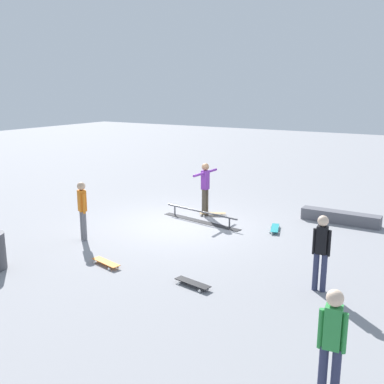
{
  "coord_description": "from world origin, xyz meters",
  "views": [
    {
      "loc": [
        -6.65,
        10.36,
        3.83
      ],
      "look_at": [
        -0.35,
        -0.05,
        1.0
      ],
      "focal_mm": 41.72,
      "sensor_mm": 36.0,
      "label": 1
    }
  ],
  "objects_px": {
    "skate_ledge": "(340,217)",
    "loose_skateboard_teal": "(275,228)",
    "skateboard_main": "(213,213)",
    "loose_skateboard_black": "(193,283)",
    "grind_rail": "(201,217)",
    "bystander_orange_shirt": "(82,208)",
    "bystander_black_shirt": "(321,249)",
    "loose_skateboard_orange": "(106,262)",
    "bystander_green_shirt": "(332,341)",
    "skater_main": "(205,185)"
  },
  "relations": [
    {
      "from": "bystander_orange_shirt",
      "to": "loose_skateboard_black",
      "type": "height_order",
      "value": "bystander_orange_shirt"
    },
    {
      "from": "bystander_black_shirt",
      "to": "bystander_green_shirt",
      "type": "relative_size",
      "value": 0.99
    },
    {
      "from": "grind_rail",
      "to": "bystander_orange_shirt",
      "type": "distance_m",
      "value": 3.53
    },
    {
      "from": "skateboard_main",
      "to": "loose_skateboard_orange",
      "type": "bearing_deg",
      "value": -119.49
    },
    {
      "from": "skateboard_main",
      "to": "loose_skateboard_black",
      "type": "xyz_separation_m",
      "value": [
        -2.08,
        4.65,
        0.0
      ]
    },
    {
      "from": "skate_ledge",
      "to": "bystander_black_shirt",
      "type": "bearing_deg",
      "value": 98.5
    },
    {
      "from": "loose_skateboard_black",
      "to": "skateboard_main",
      "type": "bearing_deg",
      "value": -56.25
    },
    {
      "from": "skateboard_main",
      "to": "loose_skateboard_black",
      "type": "bearing_deg",
      "value": -93.87
    },
    {
      "from": "skate_ledge",
      "to": "loose_skateboard_orange",
      "type": "xyz_separation_m",
      "value": [
        3.68,
        5.98,
        -0.09
      ]
    },
    {
      "from": "grind_rail",
      "to": "loose_skateboard_orange",
      "type": "distance_m",
      "value": 3.97
    },
    {
      "from": "grind_rail",
      "to": "bystander_orange_shirt",
      "type": "xyz_separation_m",
      "value": [
        1.8,
        2.95,
        0.72
      ]
    },
    {
      "from": "grind_rail",
      "to": "loose_skateboard_black",
      "type": "distance_m",
      "value": 4.41
    },
    {
      "from": "grind_rail",
      "to": "skater_main",
      "type": "xyz_separation_m",
      "value": [
        0.25,
        -0.69,
        0.8
      ]
    },
    {
      "from": "grind_rail",
      "to": "loose_skateboard_teal",
      "type": "bearing_deg",
      "value": -162.63
    },
    {
      "from": "bystander_green_shirt",
      "to": "loose_skateboard_orange",
      "type": "bearing_deg",
      "value": 153.52
    },
    {
      "from": "skateboard_main",
      "to": "bystander_black_shirt",
      "type": "height_order",
      "value": "bystander_black_shirt"
    },
    {
      "from": "skateboard_main",
      "to": "bystander_orange_shirt",
      "type": "height_order",
      "value": "bystander_orange_shirt"
    },
    {
      "from": "skater_main",
      "to": "bystander_orange_shirt",
      "type": "xyz_separation_m",
      "value": [
        1.55,
        3.63,
        -0.09
      ]
    },
    {
      "from": "skater_main",
      "to": "bystander_green_shirt",
      "type": "xyz_separation_m",
      "value": [
        -5.49,
        6.59,
        -0.08
      ]
    },
    {
      "from": "loose_skateboard_teal",
      "to": "loose_skateboard_orange",
      "type": "xyz_separation_m",
      "value": [
        2.31,
        4.3,
        0.0
      ]
    },
    {
      "from": "skate_ledge",
      "to": "bystander_orange_shirt",
      "type": "distance_m",
      "value": 7.32
    },
    {
      "from": "bystander_orange_shirt",
      "to": "loose_skateboard_orange",
      "type": "bearing_deg",
      "value": 174.22
    },
    {
      "from": "skater_main",
      "to": "bystander_green_shirt",
      "type": "height_order",
      "value": "skater_main"
    },
    {
      "from": "skateboard_main",
      "to": "bystander_black_shirt",
      "type": "relative_size",
      "value": 0.53
    },
    {
      "from": "skater_main",
      "to": "loose_skateboard_orange",
      "type": "xyz_separation_m",
      "value": [
        -0.11,
        4.65,
        -0.87
      ]
    },
    {
      "from": "bystander_green_shirt",
      "to": "loose_skateboard_black",
      "type": "xyz_separation_m",
      "value": [
        3.17,
        -2.01,
        -0.79
      ]
    },
    {
      "from": "skater_main",
      "to": "loose_skateboard_teal",
      "type": "relative_size",
      "value": 1.98
    },
    {
      "from": "bystander_black_shirt",
      "to": "grind_rail",
      "type": "bearing_deg",
      "value": -38.53
    },
    {
      "from": "skate_ledge",
      "to": "loose_skateboard_teal",
      "type": "relative_size",
      "value": 2.71
    },
    {
      "from": "loose_skateboard_black",
      "to": "loose_skateboard_teal",
      "type": "xyz_separation_m",
      "value": [
        -0.11,
        -4.22,
        0.0
      ]
    },
    {
      "from": "skater_main",
      "to": "loose_skateboard_black",
      "type": "relative_size",
      "value": 1.98
    },
    {
      "from": "bystander_black_shirt",
      "to": "loose_skateboard_black",
      "type": "xyz_separation_m",
      "value": [
        2.19,
        1.11,
        -0.78
      ]
    },
    {
      "from": "skate_ledge",
      "to": "loose_skateboard_black",
      "type": "relative_size",
      "value": 2.71
    },
    {
      "from": "loose_skateboard_black",
      "to": "grind_rail",
      "type": "bearing_deg",
      "value": -52.41
    },
    {
      "from": "grind_rail",
      "to": "loose_skateboard_orange",
      "type": "height_order",
      "value": "grind_rail"
    },
    {
      "from": "bystander_black_shirt",
      "to": "loose_skateboard_black",
      "type": "distance_m",
      "value": 2.58
    },
    {
      "from": "bystander_black_shirt",
      "to": "bystander_green_shirt",
      "type": "xyz_separation_m",
      "value": [
        -0.98,
        3.12,
        0.01
      ]
    },
    {
      "from": "grind_rail",
      "to": "skateboard_main",
      "type": "bearing_deg",
      "value": -80.26
    },
    {
      "from": "skate_ledge",
      "to": "loose_skateboard_teal",
      "type": "height_order",
      "value": "skate_ledge"
    },
    {
      "from": "skate_ledge",
      "to": "bystander_orange_shirt",
      "type": "bearing_deg",
      "value": 42.89
    },
    {
      "from": "skate_ledge",
      "to": "skateboard_main",
      "type": "bearing_deg",
      "value": 19.54
    },
    {
      "from": "skateboard_main",
      "to": "loose_skateboard_black",
      "type": "relative_size",
      "value": 0.97
    },
    {
      "from": "bystander_green_shirt",
      "to": "skateboard_main",
      "type": "bearing_deg",
      "value": 121.62
    },
    {
      "from": "bystander_green_shirt",
      "to": "loose_skateboard_orange",
      "type": "xyz_separation_m",
      "value": [
        5.38,
        -1.94,
        -0.79
      ]
    },
    {
      "from": "loose_skateboard_black",
      "to": "bystander_black_shirt",
      "type": "bearing_deg",
      "value": -143.4
    },
    {
      "from": "bystander_orange_shirt",
      "to": "bystander_green_shirt",
      "type": "xyz_separation_m",
      "value": [
        -7.04,
        2.96,
        0.0
      ]
    },
    {
      "from": "loose_skateboard_orange",
      "to": "loose_skateboard_teal",
      "type": "bearing_deg",
      "value": 74.17
    },
    {
      "from": "grind_rail",
      "to": "loose_skateboard_black",
      "type": "height_order",
      "value": "grind_rail"
    },
    {
      "from": "bystander_orange_shirt",
      "to": "loose_skateboard_black",
      "type": "xyz_separation_m",
      "value": [
        -3.87,
        0.95,
        -0.79
      ]
    },
    {
      "from": "grind_rail",
      "to": "skater_main",
      "type": "relative_size",
      "value": 1.68
    }
  ]
}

